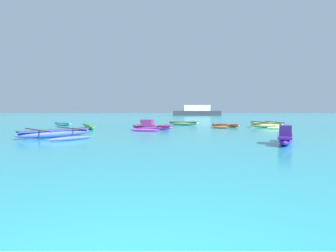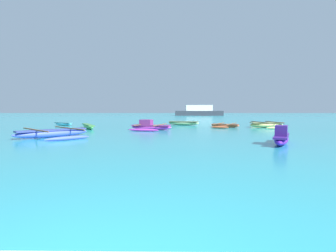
% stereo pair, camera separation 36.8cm
% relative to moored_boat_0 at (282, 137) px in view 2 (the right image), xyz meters
% --- Properties ---
extents(moored_boat_0, '(1.78, 2.90, 0.85)m').
position_rel_moored_boat_0_xyz_m(moored_boat_0, '(0.00, 0.00, 0.00)').
color(moored_boat_0, '#561FC4').
rests_on(moored_boat_0, ground_plane).
extents(moored_boat_1, '(3.31, 3.93, 0.77)m').
position_rel_moored_boat_0_xyz_m(moored_boat_1, '(-6.46, 8.38, -0.04)').
color(moored_boat_1, '#C339BA').
rests_on(moored_boat_1, ground_plane).
extents(moored_boat_2, '(4.48, 4.47, 0.50)m').
position_rel_moored_boat_0_xyz_m(moored_boat_2, '(-11.42, 2.78, -0.07)').
color(moored_boat_2, '#455AD8').
rests_on(moored_boat_2, ground_plane).
extents(moored_boat_3, '(2.94, 3.80, 0.51)m').
position_rel_moored_boat_0_xyz_m(moored_boat_3, '(3.24, 10.81, -0.06)').
color(moored_boat_3, '#CAC471').
rests_on(moored_boat_3, ground_plane).
extents(moored_boat_4, '(3.22, 1.84, 0.39)m').
position_rel_moored_boat_0_xyz_m(moored_boat_4, '(-3.66, 14.31, -0.08)').
color(moored_boat_4, '#9AC081').
rests_on(moored_boat_4, ground_plane).
extents(moored_boat_5, '(2.21, 1.52, 0.29)m').
position_rel_moored_boat_0_xyz_m(moored_boat_5, '(-15.36, 13.70, -0.13)').
color(moored_boat_5, '#52C8E1').
rests_on(moored_boat_5, ground_plane).
extents(moored_boat_6, '(2.27, 3.97, 0.33)m').
position_rel_moored_boat_0_xyz_m(moored_boat_6, '(-11.67, 9.69, -0.11)').
color(moored_boat_6, '#57CD5D').
rests_on(moored_boat_6, ground_plane).
extents(moored_boat_7, '(2.98, 3.96, 0.34)m').
position_rel_moored_boat_0_xyz_m(moored_boat_7, '(-0.17, 11.32, -0.14)').
color(moored_boat_7, '#CB5E38').
rests_on(moored_boat_7, ground_plane).
extents(distant_ferry, '(12.42, 2.73, 2.73)m').
position_rel_moored_boat_0_xyz_m(distant_ferry, '(2.32, 57.15, 0.81)').
color(distant_ferry, '#2D333D').
rests_on(distant_ferry, ground_plane).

